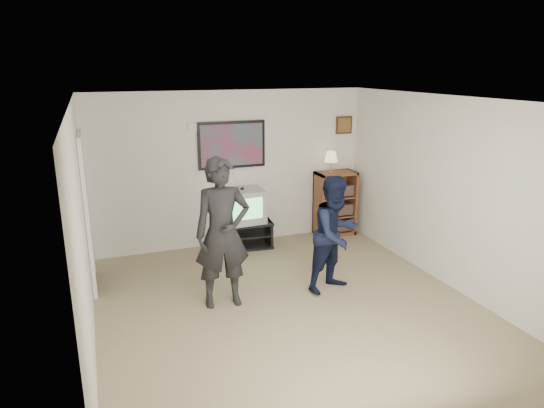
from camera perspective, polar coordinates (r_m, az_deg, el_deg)
room_shell at (r=5.87m, az=1.07°, el=0.06°), size 4.51×5.00×2.51m
media_stand at (r=7.91m, az=-3.22°, el=-3.57°), size 0.91×0.57×0.43m
crt_television at (r=7.76m, az=-3.49°, el=-0.21°), size 0.66×0.57×0.54m
bookshelf at (r=8.47m, az=7.43°, el=0.06°), size 0.68×0.39×1.11m
table_lamp at (r=8.26m, az=6.93°, el=4.94°), size 0.23×0.23×0.36m
person_tall at (r=5.84m, az=-5.85°, el=-3.44°), size 0.70×0.48×1.85m
person_short at (r=6.31m, az=7.48°, el=-3.52°), size 0.90×0.79×1.53m
controller_left at (r=5.92m, az=-6.86°, el=-0.26°), size 0.04×0.12×0.03m
controller_right at (r=6.42m, az=6.42°, el=-0.90°), size 0.04×0.13×0.04m
poster at (r=7.76m, az=-4.75°, el=6.95°), size 1.10×0.03×0.75m
air_vent at (r=7.59m, az=-8.85°, el=8.90°), size 0.28×0.02×0.14m
small_picture at (r=8.49m, az=8.47°, el=9.17°), size 0.30×0.03×0.30m
doorway at (r=6.76m, az=-21.01°, el=-1.08°), size 0.03×0.85×2.00m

